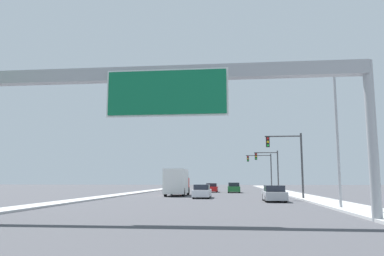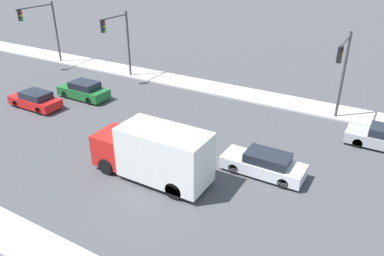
{
  "view_description": "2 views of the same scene",
  "coord_description": "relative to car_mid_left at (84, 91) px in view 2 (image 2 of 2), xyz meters",
  "views": [
    {
      "loc": [
        3.24,
        -0.62,
        1.93
      ],
      "look_at": [
        0.0,
        29.83,
        6.19
      ],
      "focal_mm": 35.0,
      "sensor_mm": 36.0,
      "label": 1
    },
    {
      "loc": [
        -18.02,
        34.39,
        12.17
      ],
      "look_at": [
        -0.62,
        44.5,
        2.17
      ],
      "focal_mm": 35.0,
      "sensor_mm": 36.0,
      "label": 2
    }
  ],
  "objects": [
    {
      "name": "car_far_center",
      "position": [
        -3.5,
        -17.66,
        -0.04
      ],
      "size": [
        1.78,
        4.79,
        1.44
      ],
      "color": "silver",
      "rests_on": "ground"
    },
    {
      "name": "truck_box_secondary",
      "position": [
        -7.0,
        -12.46,
        0.92
      ],
      "size": [
        2.41,
        7.04,
        3.23
      ],
      "color": "red",
      "rests_on": "ground"
    },
    {
      "name": "car_mid_left",
      "position": [
        0.0,
        0.0,
        0.0
      ],
      "size": [
        1.85,
        4.56,
        1.53
      ],
      "color": "#1E662D",
      "rests_on": "ground"
    },
    {
      "name": "car_near_right",
      "position": [
        -3.5,
        1.93,
        -0.05
      ],
      "size": [
        1.82,
        4.49,
        1.41
      ],
      "color": "red",
      "rests_on": "ground"
    },
    {
      "name": "traffic_light_far_intersection",
      "position": [
        5.36,
        10.29,
        3.74
      ],
      "size": [
        4.55,
        0.32,
        6.62
      ],
      "color": "#3D3D3F",
      "rests_on": "ground"
    },
    {
      "name": "traffic_light_mid_block",
      "position": [
        5.64,
        0.29,
        3.54
      ],
      "size": [
        3.67,
        0.32,
        6.41
      ],
      "color": "#3D3D3F",
      "rests_on": "ground"
    },
    {
      "name": "sidewalk_right",
      "position": [
        7.75,
        2.3,
        -0.64
      ],
      "size": [
        3.0,
        120.0,
        0.15
      ],
      "color": "#B8B8B8",
      "rests_on": "ground"
    },
    {
      "name": "traffic_light_near_intersection",
      "position": [
        5.65,
        -19.71,
        3.68
      ],
      "size": [
        3.72,
        0.32,
        6.64
      ],
      "color": "#3D3D3F",
      "rests_on": "ground"
    }
  ]
}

